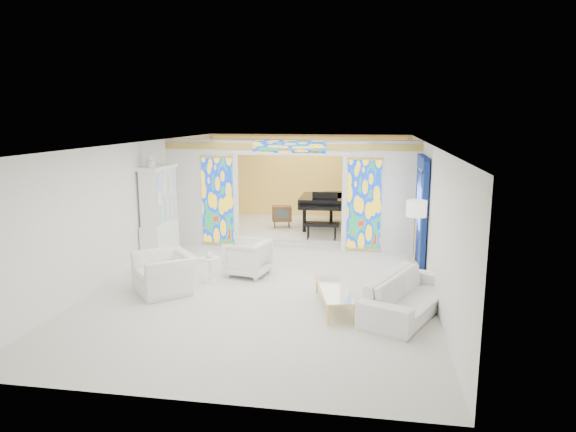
% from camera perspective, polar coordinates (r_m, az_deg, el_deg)
% --- Properties ---
extents(floor, '(12.00, 12.00, 0.00)m').
position_cam_1_polar(floor, '(12.52, -1.26, -5.80)').
color(floor, beige).
rests_on(floor, ground).
extents(ceiling, '(7.00, 12.00, 0.02)m').
position_cam_1_polar(ceiling, '(11.99, -1.32, 8.05)').
color(ceiling, white).
rests_on(ceiling, wall_back).
extents(wall_back, '(7.00, 0.02, 3.00)m').
position_cam_1_polar(wall_back, '(18.03, 2.22, 4.28)').
color(wall_back, white).
rests_on(wall_back, floor).
extents(wall_front, '(7.00, 0.02, 3.00)m').
position_cam_1_polar(wall_front, '(6.54, -11.08, -8.19)').
color(wall_front, white).
rests_on(wall_front, floor).
extents(wall_left, '(0.02, 12.00, 3.00)m').
position_cam_1_polar(wall_left, '(13.25, -16.34, 1.37)').
color(wall_left, white).
rests_on(wall_left, floor).
extents(wall_right, '(0.02, 12.00, 3.00)m').
position_cam_1_polar(wall_right, '(12.03, 15.33, 0.47)').
color(wall_right, white).
rests_on(wall_right, floor).
extents(partition_wall, '(7.00, 0.22, 3.00)m').
position_cam_1_polar(partition_wall, '(14.08, 0.20, 3.00)').
color(partition_wall, white).
rests_on(partition_wall, floor).
extents(stained_glass_left, '(0.90, 0.04, 2.40)m').
position_cam_1_polar(stained_glass_left, '(14.49, -7.82, 1.71)').
color(stained_glass_left, gold).
rests_on(stained_glass_left, partition_wall).
extents(stained_glass_right, '(0.90, 0.04, 2.40)m').
position_cam_1_polar(stained_glass_right, '(13.86, 8.45, 1.27)').
color(stained_glass_right, gold).
rests_on(stained_glass_right, partition_wall).
extents(stained_glass_transom, '(2.00, 0.04, 0.34)m').
position_cam_1_polar(stained_glass_transom, '(13.86, 0.13, 7.72)').
color(stained_glass_transom, gold).
rests_on(stained_glass_transom, partition_wall).
extents(alcove_platform, '(6.80, 3.80, 0.18)m').
position_cam_1_polar(alcove_platform, '(16.41, 1.36, -1.39)').
color(alcove_platform, beige).
rests_on(alcove_platform, floor).
extents(gold_curtain_back, '(6.70, 0.10, 2.90)m').
position_cam_1_polar(gold_curtain_back, '(17.92, 2.17, 4.24)').
color(gold_curtain_back, '#E4AD4F').
rests_on(gold_curtain_back, wall_back).
extents(chandelier, '(0.48, 0.48, 0.30)m').
position_cam_1_polar(chandelier, '(15.94, 2.07, 7.18)').
color(chandelier, gold).
rests_on(chandelier, ceiling).
extents(blue_drapes, '(0.14, 1.85, 2.65)m').
position_cam_1_polar(blue_drapes, '(12.70, 14.58, 1.41)').
color(blue_drapes, navy).
rests_on(blue_drapes, wall_right).
extents(china_cabinet, '(0.56, 1.46, 2.72)m').
position_cam_1_polar(china_cabinet, '(13.73, -14.13, 0.40)').
color(china_cabinet, white).
rests_on(china_cabinet, floor).
extents(armchair_left, '(1.63, 1.65, 0.81)m').
position_cam_1_polar(armchair_left, '(11.08, -13.57, -6.18)').
color(armchair_left, white).
rests_on(armchair_left, floor).
extents(armchair_right, '(1.08, 1.06, 0.83)m').
position_cam_1_polar(armchair_right, '(11.90, -4.49, -4.65)').
color(armchair_right, white).
rests_on(armchair_right, floor).
extents(sofa, '(1.93, 2.66, 0.73)m').
position_cam_1_polar(sofa, '(9.90, 13.23, -8.52)').
color(sofa, white).
rests_on(sofa, floor).
extents(side_table, '(0.54, 0.54, 0.55)m').
position_cam_1_polar(side_table, '(11.56, -8.73, -5.50)').
color(side_table, white).
rests_on(side_table, floor).
extents(vase, '(0.19, 0.19, 0.17)m').
position_cam_1_polar(vase, '(11.48, -8.77, -4.18)').
color(vase, silver).
rests_on(vase, side_table).
extents(coffee_table, '(0.95, 1.87, 0.40)m').
position_cam_1_polar(coffee_table, '(9.95, 5.16, -8.12)').
color(coffee_table, silver).
rests_on(coffee_table, floor).
extents(floor_lamp, '(0.48, 0.48, 1.82)m').
position_cam_1_polar(floor_lamp, '(11.59, 14.07, 0.38)').
color(floor_lamp, gold).
rests_on(floor_lamp, floor).
extents(grand_piano, '(1.93, 3.02, 1.21)m').
position_cam_1_polar(grand_piano, '(16.16, 4.84, 1.66)').
color(grand_piano, black).
rests_on(grand_piano, alcove_platform).
extents(tv_console, '(0.67, 0.54, 0.69)m').
position_cam_1_polar(tv_console, '(16.03, -0.69, 0.27)').
color(tv_console, brown).
rests_on(tv_console, alcove_platform).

